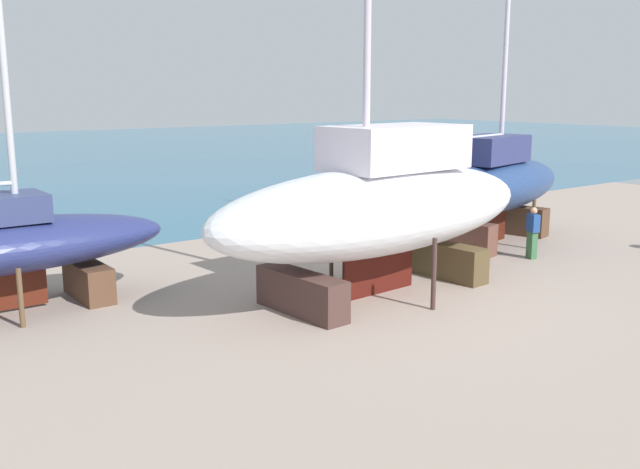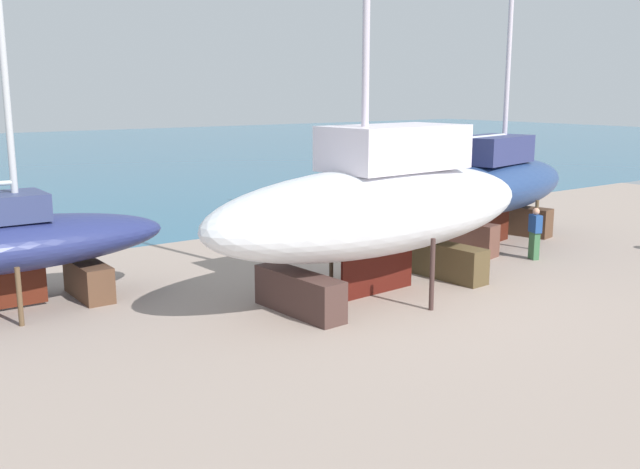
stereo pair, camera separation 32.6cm
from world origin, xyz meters
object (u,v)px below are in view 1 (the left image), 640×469
(sailboat_large_starboard, at_px, (493,184))
(worker, at_px, (533,232))
(sailboat_small_center, at_px, (0,245))
(sailboat_mid_port, at_px, (381,205))

(sailboat_large_starboard, bearing_deg, worker, -122.04)
(sailboat_small_center, distance_m, sailboat_large_starboard, 15.80)
(sailboat_mid_port, bearing_deg, sailboat_large_starboard, -165.80)
(sailboat_mid_port, relative_size, sailboat_small_center, 1.45)
(sailboat_mid_port, distance_m, sailboat_large_starboard, 7.73)
(sailboat_small_center, bearing_deg, sailboat_mid_port, -26.57)
(sailboat_mid_port, xyz_separation_m, sailboat_large_starboard, (7.34, 2.39, -0.27))
(sailboat_mid_port, height_order, sailboat_large_starboard, sailboat_mid_port)
(sailboat_mid_port, xyz_separation_m, sailboat_small_center, (-8.36, 4.16, -0.69))
(sailboat_mid_port, distance_m, sailboat_small_center, 9.36)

